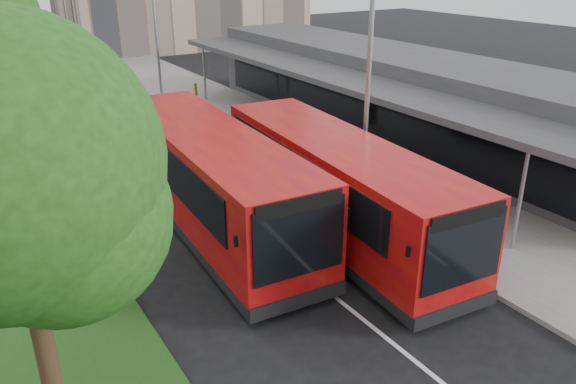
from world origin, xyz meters
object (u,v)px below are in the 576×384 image
lamp_post_far (153,18)px  bollard (196,92)px  bus_main (337,187)px  car_far (16,49)px  bus_second (211,179)px  tree_near (10,186)px  lamp_post_near (367,73)px  car_near (71,54)px  litter_bin (285,130)px

lamp_post_far → bollard: size_ratio=7.56×
bus_main → car_far: size_ratio=3.49×
bus_second → bollard: bus_second is taller
tree_near → car_far: 47.15m
lamp_post_near → car_near: 36.21m
tree_near → bollard: bearing=60.7°
bus_second → litter_bin: 9.29m
bus_main → car_near: 37.11m
tree_near → bus_second: size_ratio=0.67×
bus_main → lamp_post_far: bearing=89.5°
tree_near → lamp_post_near: lamp_post_near is taller
bollard → car_near: bollard is taller
bus_main → car_near: (0.07, 37.09, -1.07)m
tree_near → lamp_post_far: (11.13, 24.95, -0.25)m
tree_near → bus_main: bearing=22.3°
lamp_post_far → car_far: 22.67m
lamp_post_far → bus_second: (-5.03, -18.65, -3.06)m
bus_main → bollard: bus_main is taller
lamp_post_near → litter_bin: size_ratio=8.83×
tree_near → bollard: size_ratio=7.27×
bus_main → bollard: (3.04, 18.06, -0.91)m
bollard → car_far: bearing=104.6°
bus_second → bus_main: bearing=-35.8°
lamp_post_near → bus_main: (-1.93, -1.18, -3.13)m
litter_bin → car_near: litter_bin is taller
bus_main → bus_second: bearing=145.6°
litter_bin → car_near: size_ratio=0.30×
lamp_post_near → litter_bin: lamp_post_near is taller
car_far → bus_main: bearing=-99.3°
lamp_post_near → bus_main: lamp_post_near is taller
bus_second → lamp_post_near: bearing=-11.7°
tree_near → lamp_post_near: bearing=24.0°
litter_bin → bus_main: bearing=-112.2°
tree_near → bollard: 25.39m
lamp_post_near → car_far: lamp_post_near is taller
bus_main → car_near: bus_main is taller
car_far → lamp_post_near: bearing=-96.5°
car_far → bus_second: bearing=-103.4°
bollard → car_near: (-2.97, 19.04, -0.16)m
bollard → car_far: (-6.44, 24.75, -0.15)m
tree_near → lamp_post_far: size_ratio=0.96×
car_far → car_near: bearing=-72.6°
litter_bin → bollard: bearing=93.5°
litter_bin → car_far: (-7.01, 33.94, -0.08)m
bus_second → bollard: 16.73m
lamp_post_near → lamp_post_far: 20.00m
tree_near → lamp_post_near: size_ratio=0.96×
bollard → litter_bin: bearing=-86.5°
bus_second → car_near: bus_second is taller
bus_main → litter_bin: bearing=72.6°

